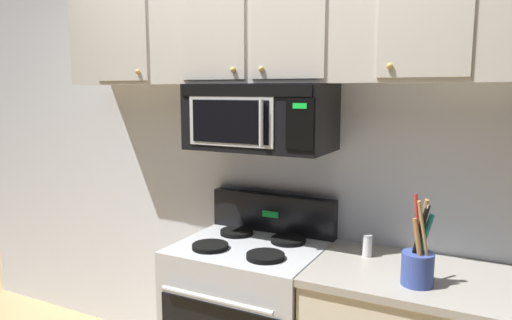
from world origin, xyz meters
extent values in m
cube|color=silver|center=(0.00, 0.79, 1.35)|extent=(5.20, 0.10, 2.70)
cylinder|color=#B7BABF|center=(0.00, 0.06, 0.74)|extent=(0.61, 0.03, 0.03)
cube|color=black|center=(0.00, 0.70, 1.01)|extent=(0.76, 0.07, 0.22)
cube|color=#19D83F|center=(0.00, 0.67, 1.01)|extent=(0.10, 0.00, 0.04)
cylinder|color=black|center=(-0.16, 0.28, 0.91)|extent=(0.19, 0.19, 0.02)
cylinder|color=black|center=(0.16, 0.28, 0.91)|extent=(0.19, 0.19, 0.02)
cylinder|color=black|center=(-0.16, 0.56, 0.91)|extent=(0.19, 0.19, 0.02)
cylinder|color=black|center=(0.16, 0.56, 0.91)|extent=(0.19, 0.19, 0.02)
cube|color=black|center=(0.00, 0.54, 1.57)|extent=(0.76, 0.39, 0.35)
cube|color=black|center=(0.00, 0.35, 1.72)|extent=(0.73, 0.01, 0.06)
cube|color=#B7BABF|center=(-0.07, 0.35, 1.56)|extent=(0.49, 0.01, 0.25)
cube|color=black|center=(-0.08, 0.34, 1.56)|extent=(0.44, 0.01, 0.22)
cube|color=black|center=(0.30, 0.35, 1.56)|extent=(0.14, 0.01, 0.25)
cube|color=#19D83F|center=(0.30, 0.34, 1.65)|extent=(0.07, 0.00, 0.03)
cylinder|color=#B7BABF|center=(0.11, 0.32, 1.56)|extent=(0.02, 0.02, 0.23)
cube|color=#BCB7AD|center=(0.00, 0.57, 2.02)|extent=(2.50, 0.33, 0.55)
cube|color=#BCB7AD|center=(-0.83, 0.40, 2.02)|extent=(0.38, 0.01, 0.51)
sphere|color=tan|center=(-0.70, 0.39, 1.82)|extent=(0.03, 0.03, 0.03)
cube|color=#BCB7AD|center=(-0.21, 0.40, 2.02)|extent=(0.38, 0.01, 0.51)
sphere|color=tan|center=(-0.08, 0.39, 1.82)|extent=(0.03, 0.03, 0.03)
cube|color=#BCB7AD|center=(0.21, 0.40, 2.02)|extent=(0.38, 0.01, 0.51)
sphere|color=tan|center=(0.08, 0.39, 1.82)|extent=(0.03, 0.03, 0.03)
cube|color=#BCB7AD|center=(0.83, 0.40, 2.02)|extent=(0.38, 0.01, 0.51)
sphere|color=tan|center=(0.70, 0.39, 1.82)|extent=(0.03, 0.03, 0.03)
cube|color=#9E998E|center=(0.84, 0.43, 0.88)|extent=(0.93, 0.65, 0.03)
cylinder|color=#384C9E|center=(0.87, 0.29, 0.97)|extent=(0.13, 0.13, 0.14)
cylinder|color=red|center=(0.86, 0.31, 1.13)|extent=(0.05, 0.05, 0.31)
cylinder|color=olive|center=(0.87, 0.26, 1.09)|extent=(0.06, 0.03, 0.22)
cylinder|color=silver|center=(0.87, 0.29, 1.12)|extent=(0.07, 0.02, 0.28)
cylinder|color=tan|center=(0.89, 0.26, 1.13)|extent=(0.06, 0.05, 0.30)
cylinder|color=teal|center=(0.89, 0.31, 1.09)|extent=(0.08, 0.04, 0.24)
cylinder|color=#A87A47|center=(0.88, 0.32, 1.13)|extent=(0.05, 0.09, 0.30)
cylinder|color=black|center=(0.87, 0.29, 1.11)|extent=(0.08, 0.03, 0.28)
cylinder|color=black|center=(0.86, 0.28, 1.09)|extent=(0.06, 0.03, 0.24)
cylinder|color=white|center=(0.60, 0.54, 0.95)|extent=(0.05, 0.05, 0.09)
cylinder|color=#B7BABF|center=(0.60, 0.54, 1.00)|extent=(0.05, 0.05, 0.02)
camera|label=1|loc=(1.13, -1.71, 1.72)|focal=33.15mm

